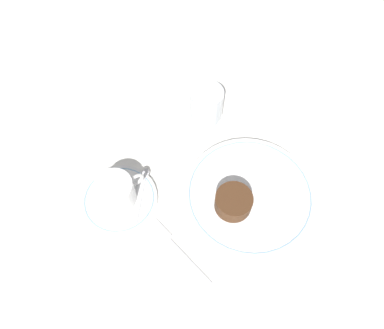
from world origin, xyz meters
name	(u,v)px	position (x,y,z in m)	size (l,w,h in m)	color
ground_plane	(222,183)	(0.00, 0.00, 0.00)	(3.00, 3.00, 0.00)	white
dinner_plate	(249,195)	(0.03, -0.06, 0.01)	(0.28, 0.28, 0.01)	white
saucer	(120,199)	(-0.20, 0.08, 0.01)	(0.16, 0.16, 0.01)	white
coffee_cup	(116,192)	(-0.20, 0.09, 0.04)	(0.10, 0.08, 0.07)	white
spoon	(143,188)	(-0.15, 0.08, 0.01)	(0.09, 0.10, 0.00)	silver
wine_glass	(206,106)	(0.05, 0.14, 0.09)	(0.07, 0.07, 0.13)	silver
fork	(173,244)	(-0.16, -0.06, 0.00)	(0.05, 0.17, 0.01)	silver
dessert_cake	(233,202)	(-0.02, -0.06, 0.03)	(0.08, 0.08, 0.04)	#4C2D19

